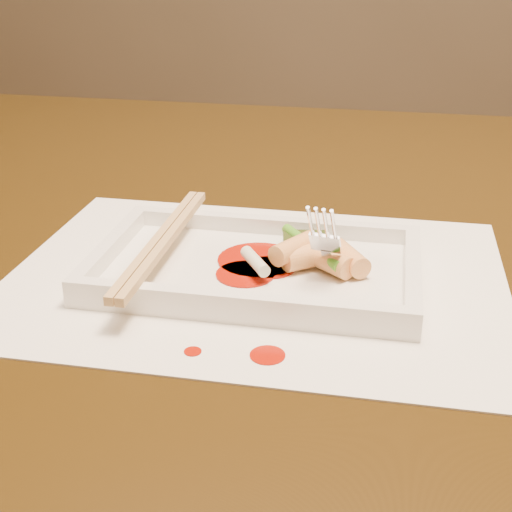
% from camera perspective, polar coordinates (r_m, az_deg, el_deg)
% --- Properties ---
extents(table, '(1.40, 0.90, 0.75)m').
position_cam_1_polar(table, '(0.76, 3.92, -3.58)').
color(table, black).
rests_on(table, ground).
extents(placemat, '(0.40, 0.30, 0.00)m').
position_cam_1_polar(placemat, '(0.58, 0.00, -1.68)').
color(placemat, white).
rests_on(placemat, table).
extents(sauce_splatter_a, '(0.02, 0.02, 0.00)m').
position_cam_1_polar(sauce_splatter_a, '(0.48, 0.93, -7.94)').
color(sauce_splatter_a, '#A31304').
rests_on(sauce_splatter_a, placemat).
extents(sauce_splatter_b, '(0.01, 0.01, 0.00)m').
position_cam_1_polar(sauce_splatter_b, '(0.48, -5.08, -7.61)').
color(sauce_splatter_b, '#A31304').
rests_on(sauce_splatter_b, placemat).
extents(plate_base, '(0.26, 0.16, 0.01)m').
position_cam_1_polar(plate_base, '(0.58, 0.00, -1.26)').
color(plate_base, white).
rests_on(plate_base, placemat).
extents(plate_rim_far, '(0.26, 0.01, 0.01)m').
position_cam_1_polar(plate_rim_far, '(0.64, 1.26, 2.49)').
color(plate_rim_far, white).
rests_on(plate_rim_far, plate_base).
extents(plate_rim_near, '(0.26, 0.01, 0.01)m').
position_cam_1_polar(plate_rim_near, '(0.51, -1.58, -3.75)').
color(plate_rim_near, white).
rests_on(plate_rim_near, plate_base).
extents(plate_rim_left, '(0.01, 0.14, 0.01)m').
position_cam_1_polar(plate_rim_left, '(0.61, -11.56, 0.68)').
color(plate_rim_left, white).
rests_on(plate_rim_left, plate_base).
extents(plate_rim_right, '(0.01, 0.14, 0.01)m').
position_cam_1_polar(plate_rim_right, '(0.57, 12.43, -1.28)').
color(plate_rim_right, white).
rests_on(plate_rim_right, plate_base).
extents(veg_piece, '(0.04, 0.03, 0.01)m').
position_cam_1_polar(veg_piece, '(0.60, 3.98, 1.09)').
color(veg_piece, black).
rests_on(veg_piece, plate_base).
extents(scallion_white, '(0.03, 0.04, 0.01)m').
position_cam_1_polar(scallion_white, '(0.56, -0.07, -0.42)').
color(scallion_white, '#EAEACC').
rests_on(scallion_white, plate_base).
extents(scallion_green, '(0.06, 0.07, 0.01)m').
position_cam_1_polar(scallion_green, '(0.58, 4.42, 0.75)').
color(scallion_green, '#3C8F17').
rests_on(scallion_green, plate_base).
extents(chopstick_a, '(0.01, 0.22, 0.01)m').
position_cam_1_polar(chopstick_a, '(0.59, -7.86, 1.30)').
color(chopstick_a, tan).
rests_on(chopstick_a, plate_rim_near).
extents(chopstick_b, '(0.01, 0.22, 0.01)m').
position_cam_1_polar(chopstick_b, '(0.59, -7.11, 1.24)').
color(chopstick_b, tan).
rests_on(chopstick_b, plate_rim_near).
extents(fork, '(0.09, 0.10, 0.14)m').
position_cam_1_polar(fork, '(0.56, 7.48, 6.17)').
color(fork, silver).
rests_on(fork, plate_base).
extents(sauce_blob_0, '(0.04, 0.04, 0.00)m').
position_cam_1_polar(sauce_blob_0, '(0.57, 1.11, -0.93)').
color(sauce_blob_0, '#A31304').
rests_on(sauce_blob_0, plate_base).
extents(sauce_blob_1, '(0.07, 0.07, 0.00)m').
position_cam_1_polar(sauce_blob_1, '(0.59, 0.20, -0.29)').
color(sauce_blob_1, '#A31304').
rests_on(sauce_blob_1, plate_base).
extents(sauce_blob_2, '(0.05, 0.05, 0.00)m').
position_cam_1_polar(sauce_blob_2, '(0.56, -0.86, -1.45)').
color(sauce_blob_2, '#A31304').
rests_on(sauce_blob_2, plate_base).
extents(rice_cake_0, '(0.04, 0.04, 0.02)m').
position_cam_1_polar(rice_cake_0, '(0.57, 4.13, -0.02)').
color(rice_cake_0, '#FFC677').
rests_on(rice_cake_0, plate_base).
extents(rice_cake_1, '(0.04, 0.04, 0.02)m').
position_cam_1_polar(rice_cake_1, '(0.57, 5.85, -0.36)').
color(rice_cake_1, '#FFC677').
rests_on(rice_cake_1, plate_base).
extents(rice_cake_2, '(0.04, 0.05, 0.02)m').
position_cam_1_polar(rice_cake_2, '(0.57, 3.06, 0.62)').
color(rice_cake_2, '#FFC677').
rests_on(rice_cake_2, plate_base).
extents(rice_cake_3, '(0.04, 0.05, 0.02)m').
position_cam_1_polar(rice_cake_3, '(0.57, 7.42, -0.14)').
color(rice_cake_3, '#FFC677').
rests_on(rice_cake_3, plate_base).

